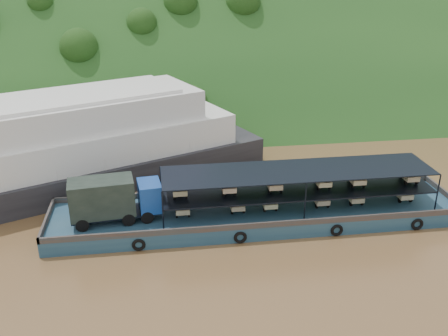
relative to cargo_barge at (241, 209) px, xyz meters
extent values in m
plane|color=brown|center=(1.15, 1.56, -1.22)|extent=(160.00, 160.00, 0.00)
cube|color=#153814|center=(1.15, 37.56, -1.22)|extent=(140.00, 39.60, 39.60)
cube|color=navy|center=(1.32, 0.08, -0.62)|extent=(35.00, 7.00, 1.20)
cube|color=#592D19|center=(1.32, 3.48, 0.23)|extent=(35.00, 0.20, 0.50)
cube|color=#592D19|center=(1.32, -3.32, 0.23)|extent=(35.00, 0.20, 0.50)
cube|color=#592D19|center=(18.72, 0.08, 0.23)|extent=(0.20, 7.00, 0.50)
cube|color=#592D19|center=(-16.08, 0.08, 0.23)|extent=(0.20, 7.00, 0.50)
torus|color=black|center=(-8.68, -3.47, -0.67)|extent=(1.06, 0.26, 1.06)
torus|color=black|center=(-0.68, -3.47, -0.67)|extent=(1.06, 0.26, 1.06)
torus|color=black|center=(7.32, -3.47, -0.67)|extent=(1.06, 0.26, 1.06)
torus|color=black|center=(14.32, -3.47, -0.67)|extent=(1.06, 0.26, 1.06)
cylinder|color=black|center=(-13.00, -1.81, 0.50)|extent=(1.09, 0.49, 1.06)
cylinder|color=black|center=(-13.26, 0.40, 0.50)|extent=(1.09, 0.49, 1.06)
cylinder|color=black|center=(-9.43, -1.39, 0.50)|extent=(1.09, 0.49, 1.06)
cylinder|color=black|center=(-9.68, 0.82, 0.50)|extent=(1.09, 0.49, 1.06)
cylinder|color=black|center=(-7.96, -1.22, 0.50)|extent=(1.09, 0.49, 1.06)
cylinder|color=black|center=(-8.21, 0.99, 0.50)|extent=(1.09, 0.49, 1.06)
cube|color=black|center=(-10.40, -0.39, 0.66)|extent=(7.42, 3.14, 0.21)
cube|color=navy|center=(-7.66, -0.07, 1.88)|extent=(2.08, 2.73, 2.33)
cube|color=black|center=(-6.77, 0.04, 2.30)|extent=(0.31, 2.11, 0.95)
cube|color=black|center=(-11.45, -0.51, 2.20)|extent=(5.34, 3.11, 2.96)
cube|color=black|center=(4.82, 0.08, 1.64)|extent=(23.00, 5.00, 0.12)
cube|color=black|center=(4.82, 0.08, 3.28)|extent=(23.00, 5.00, 0.08)
cylinder|color=black|center=(-6.68, -2.42, 1.63)|extent=(0.12, 0.12, 3.30)
cylinder|color=black|center=(-6.68, 2.58, 1.63)|extent=(0.12, 0.12, 3.30)
cylinder|color=black|center=(4.82, -2.42, 1.63)|extent=(0.12, 0.12, 3.30)
cylinder|color=black|center=(4.82, 2.58, 1.63)|extent=(0.12, 0.12, 3.30)
cylinder|color=black|center=(16.32, -2.42, 1.63)|extent=(0.12, 0.12, 3.30)
cylinder|color=black|center=(16.32, 2.58, 1.63)|extent=(0.12, 0.12, 3.30)
cylinder|color=black|center=(-5.05, 1.13, 0.24)|extent=(0.12, 0.52, 0.52)
cylinder|color=black|center=(-5.55, -0.67, 0.24)|extent=(0.14, 0.52, 0.52)
cylinder|color=black|center=(-4.55, -0.67, 0.24)|extent=(0.14, 0.52, 0.52)
cube|color=beige|center=(-5.05, -0.32, 0.58)|extent=(1.15, 1.50, 0.44)
cube|color=red|center=(-5.05, 0.83, 0.76)|extent=(0.55, 0.80, 0.80)
cube|color=red|center=(-5.05, 0.63, 1.26)|extent=(0.50, 0.10, 0.10)
cylinder|color=black|center=(-0.43, 1.13, 0.24)|extent=(0.12, 0.52, 0.52)
cylinder|color=black|center=(-0.93, -0.67, 0.24)|extent=(0.14, 0.52, 0.52)
cylinder|color=black|center=(0.07, -0.67, 0.24)|extent=(0.14, 0.52, 0.52)
cube|color=#CBB98F|center=(-0.43, -0.32, 0.58)|extent=(1.15, 1.50, 0.44)
cube|color=#AA140B|center=(-0.43, 0.83, 0.76)|extent=(0.55, 0.80, 0.80)
cube|color=#AA140B|center=(-0.43, 0.63, 1.26)|extent=(0.50, 0.10, 0.10)
cylinder|color=black|center=(2.36, 1.13, 0.24)|extent=(0.12, 0.52, 0.52)
cylinder|color=black|center=(1.86, -0.67, 0.24)|extent=(0.14, 0.52, 0.52)
cylinder|color=black|center=(2.86, -0.67, 0.24)|extent=(0.14, 0.52, 0.52)
cube|color=beige|center=(2.36, -0.32, 0.58)|extent=(1.15, 1.50, 0.44)
cube|color=red|center=(2.36, 0.83, 0.76)|extent=(0.55, 0.80, 0.80)
cube|color=red|center=(2.36, 0.63, 1.26)|extent=(0.50, 0.10, 0.10)
cylinder|color=black|center=(6.94, 1.13, 0.24)|extent=(0.12, 0.52, 0.52)
cylinder|color=black|center=(6.44, -0.67, 0.24)|extent=(0.14, 0.52, 0.52)
cylinder|color=black|center=(7.44, -0.67, 0.24)|extent=(0.14, 0.52, 0.52)
cube|color=beige|center=(6.94, -0.32, 0.58)|extent=(1.15, 1.50, 0.44)
cube|color=red|center=(6.94, 0.83, 0.76)|extent=(0.55, 0.80, 0.80)
cube|color=red|center=(6.94, 0.63, 1.26)|extent=(0.50, 0.10, 0.10)
cylinder|color=black|center=(10.02, 1.13, 0.24)|extent=(0.12, 0.52, 0.52)
cylinder|color=black|center=(9.52, -0.67, 0.24)|extent=(0.14, 0.52, 0.52)
cylinder|color=black|center=(10.52, -0.67, 0.24)|extent=(0.14, 0.52, 0.52)
cube|color=beige|center=(10.02, -0.32, 0.58)|extent=(1.15, 1.50, 0.44)
cube|color=#B10B14|center=(10.02, 0.83, 0.76)|extent=(0.55, 0.80, 0.80)
cube|color=#B10B14|center=(10.02, 0.63, 1.26)|extent=(0.50, 0.10, 0.10)
cylinder|color=black|center=(14.50, 1.13, 0.24)|extent=(0.12, 0.52, 0.52)
cylinder|color=black|center=(14.00, -0.67, 0.24)|extent=(0.14, 0.52, 0.52)
cylinder|color=black|center=(15.00, -0.67, 0.24)|extent=(0.14, 0.52, 0.52)
cube|color=beige|center=(14.50, -0.32, 0.58)|extent=(1.15, 1.50, 0.44)
cube|color=#AF250B|center=(14.50, 0.83, 0.76)|extent=(0.55, 0.80, 0.80)
cube|color=#AF250B|center=(14.50, 0.63, 1.26)|extent=(0.50, 0.10, 0.10)
cylinder|color=black|center=(-5.20, 1.13, 1.96)|extent=(0.12, 0.52, 0.52)
cylinder|color=black|center=(-5.70, -0.67, 1.96)|extent=(0.14, 0.52, 0.52)
cylinder|color=black|center=(-4.70, -0.67, 1.96)|extent=(0.14, 0.52, 0.52)
cube|color=tan|center=(-5.20, -0.32, 2.30)|extent=(1.15, 1.50, 0.44)
cube|color=#AD1E0B|center=(-5.20, 0.83, 2.48)|extent=(0.55, 0.80, 0.80)
cube|color=#AD1E0B|center=(-5.20, 0.63, 2.98)|extent=(0.50, 0.10, 0.10)
cylinder|color=black|center=(-1.17, 1.13, 1.96)|extent=(0.12, 0.52, 0.52)
cylinder|color=black|center=(-1.67, -0.67, 1.96)|extent=(0.14, 0.52, 0.52)
cylinder|color=black|center=(-0.67, -0.67, 1.96)|extent=(0.14, 0.52, 0.52)
cube|color=beige|center=(-1.17, -0.32, 2.30)|extent=(1.15, 1.50, 0.44)
cube|color=#1A2AA0|center=(-1.17, 0.83, 2.48)|extent=(0.55, 0.80, 0.80)
cube|color=#1A2AA0|center=(-1.17, 0.63, 2.98)|extent=(0.50, 0.10, 0.10)
cylinder|color=black|center=(2.72, 1.13, 1.96)|extent=(0.12, 0.52, 0.52)
cylinder|color=black|center=(2.22, -0.67, 1.96)|extent=(0.14, 0.52, 0.52)
cylinder|color=black|center=(3.22, -0.67, 1.96)|extent=(0.14, 0.52, 0.52)
cube|color=#C8B58E|center=(2.72, -0.32, 2.30)|extent=(1.15, 1.50, 0.44)
cube|color=navy|center=(2.72, 0.83, 2.48)|extent=(0.55, 0.80, 0.80)
cube|color=navy|center=(2.72, 0.63, 2.98)|extent=(0.50, 0.10, 0.10)
cylinder|color=black|center=(6.95, 1.13, 1.96)|extent=(0.12, 0.52, 0.52)
cylinder|color=black|center=(6.45, -0.67, 1.96)|extent=(0.14, 0.52, 0.52)
cylinder|color=black|center=(7.45, -0.67, 1.96)|extent=(0.14, 0.52, 0.52)
cube|color=beige|center=(6.95, -0.32, 2.30)|extent=(1.15, 1.50, 0.44)
cube|color=beige|center=(6.95, 0.83, 2.48)|extent=(0.55, 0.80, 0.80)
cube|color=beige|center=(6.95, 0.63, 2.98)|extent=(0.50, 0.10, 0.10)
cylinder|color=black|center=(9.99, 1.13, 1.96)|extent=(0.12, 0.52, 0.52)
cylinder|color=black|center=(9.49, -0.67, 1.96)|extent=(0.14, 0.52, 0.52)
cylinder|color=black|center=(10.49, -0.67, 1.96)|extent=(0.14, 0.52, 0.52)
cube|color=beige|center=(9.99, -0.32, 2.30)|extent=(1.15, 1.50, 0.44)
cube|color=#A91F0B|center=(9.99, 0.83, 2.48)|extent=(0.55, 0.80, 0.80)
cube|color=#A91F0B|center=(9.99, 0.63, 2.98)|extent=(0.50, 0.10, 0.10)
cylinder|color=black|center=(14.81, 1.13, 1.96)|extent=(0.12, 0.52, 0.52)
cylinder|color=black|center=(14.31, -0.67, 1.96)|extent=(0.14, 0.52, 0.52)
cylinder|color=black|center=(15.31, -0.67, 1.96)|extent=(0.14, 0.52, 0.52)
cube|color=#C9B88E|center=(14.81, -0.32, 2.30)|extent=(1.15, 1.50, 0.44)
cube|color=beige|center=(14.81, 0.83, 2.48)|extent=(0.55, 0.80, 0.80)
cube|color=beige|center=(14.81, 0.63, 2.98)|extent=(0.50, 0.10, 0.10)
cube|color=black|center=(-17.80, 9.68, 0.11)|extent=(45.19, 27.80, 2.67)
cube|color=silver|center=(-17.80, 9.68, 3.00)|extent=(38.63, 24.14, 3.11)
cube|color=silver|center=(-17.80, 9.68, 5.99)|extent=(32.07, 20.48, 2.89)
cube|color=silver|center=(-17.80, 9.68, 7.60)|extent=(27.55, 17.70, 0.33)
camera|label=1|loc=(-6.81, -37.29, 19.90)|focal=40.00mm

